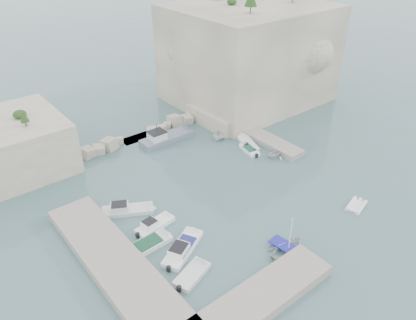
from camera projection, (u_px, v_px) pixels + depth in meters
ground at (238, 201)px, 49.86m from camera, size 400.00×400.00×0.00m
cliff_east at (248, 54)px, 73.02m from camera, size 26.00×22.00×17.00m
cliff_terrace at (224, 115)px, 68.13m from camera, size 8.00×10.00×2.50m
outcrop_west at (2, 148)px, 54.00m from camera, size 16.00×14.00×7.00m
quay_west at (118, 266)px, 39.83m from camera, size 5.00×24.00×1.10m
quay_south at (250, 305)px, 35.91m from camera, size 18.00×4.00×1.10m
ledge_east at (259, 136)px, 63.51m from camera, size 3.00×16.00×0.80m
breakwater at (139, 133)px, 63.60m from camera, size 28.00×3.00×1.40m
motorboat_a at (128, 212)px, 47.94m from camera, size 6.70×4.88×1.40m
motorboat_b at (155, 227)px, 45.65m from camera, size 5.30×2.35×1.40m
motorboat_c at (149, 246)px, 43.02m from camera, size 5.65×2.27×0.70m
motorboat_d at (183, 250)px, 42.52m from camera, size 6.88×4.93×1.40m
motorboat_e at (192, 276)px, 39.45m from camera, size 4.87×3.20×0.70m
rowboat at (288, 251)px, 42.38m from camera, size 4.95×3.78×0.96m
inflatable_dinghy at (356, 207)px, 48.81m from camera, size 3.63×2.41×0.44m
tender_east_a at (275, 157)px, 58.82m from camera, size 3.00×2.59×1.58m
tender_east_b at (249, 152)px, 60.08m from camera, size 2.22×4.32×0.70m
tender_east_c at (247, 145)px, 61.88m from camera, size 3.62×5.83×0.70m
tender_east_d at (222, 138)px, 63.79m from camera, size 4.31×2.52×1.56m
work_boat at (167, 140)px, 63.05m from camera, size 9.32×2.76×2.20m
rowboat_mast at (291, 233)px, 41.04m from camera, size 0.10×0.10×4.20m
vegetation at (223, 1)px, 66.28m from camera, size 53.48×13.88×13.40m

